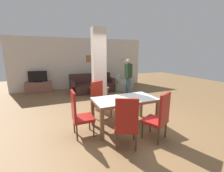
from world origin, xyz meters
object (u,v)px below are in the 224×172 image
object	(u,v)px
sofa	(92,86)
coffee_table	(99,92)
floor_lamp	(125,63)
armchair	(124,85)
dining_table	(125,104)
tv_screen	(38,77)
standing_person	(128,74)
dining_chair_far_left	(100,99)
dining_chair_near_left	(126,122)
dining_chair_head_left	(79,113)
tv_stand	(39,87)
bottle	(94,85)
dining_chair_near_right	(159,116)

from	to	relation	value
sofa	coffee_table	distance (m)	0.94
floor_lamp	armchair	bearing A→B (deg)	-119.67
dining_table	sofa	size ratio (longest dim) A/B	0.76
tv_screen	standing_person	distance (m)	4.39
dining_chair_far_left	dining_chair_near_left	world-z (taller)	same
dining_chair_head_left	tv_screen	xyz separation A→B (m)	(-1.09, 4.81, 0.22)
coffee_table	floor_lamp	world-z (taller)	floor_lamp
dining_chair_near_left	tv_stand	size ratio (longest dim) A/B	0.90
armchair	tv_stand	size ratio (longest dim) A/B	0.96
tv_screen	bottle	bearing A→B (deg)	150.48
dining_chair_near_right	armchair	size ratio (longest dim) A/B	0.93
dining_chair_near_right	dining_chair_near_left	size ratio (longest dim) A/B	1.00
dining_table	sofa	distance (m)	3.90
dining_table	sofa	xyz separation A→B (m)	(0.19, 3.88, -0.30)
dining_table	armchair	bearing A→B (deg)	62.63
dining_chair_head_left	tv_stand	world-z (taller)	dining_chair_head_left
bottle	floor_lamp	world-z (taller)	floor_lamp
dining_chair_head_left	armchair	xyz separation A→B (m)	(3.07, 3.67, -0.28)
dining_chair_head_left	floor_lamp	xyz separation A→B (m)	(3.64, 4.67, 0.79)
dining_chair_near_left	coffee_table	size ratio (longest dim) A/B	1.37
dining_table	dining_chair_near_right	xyz separation A→B (m)	(0.40, -0.84, -0.05)
floor_lamp	standing_person	bearing A→B (deg)	-113.73
standing_person	dining_chair_head_left	bearing A→B (deg)	138.55
dining_chair_far_left	armchair	xyz separation A→B (m)	(2.30, 2.83, -0.28)
dining_chair_near_left	tv_screen	bearing A→B (deg)	133.88
sofa	dining_chair_near_right	bearing A→B (deg)	92.51
dining_chair_near_left	dining_chair_far_left	bearing A→B (deg)	115.66
dining_table	dining_chair_near_right	distance (m)	0.93
dining_chair_far_left	floor_lamp	distance (m)	4.85
dining_chair_near_right	tv_screen	world-z (taller)	dining_chair_near_right
tv_stand	tv_screen	xyz separation A→B (m)	(0.00, 0.00, 0.52)
bottle	tv_stand	bearing A→B (deg)	140.72
tv_screen	armchair	bearing A→B (deg)	174.40
dining_table	floor_lamp	bearing A→B (deg)	62.13
coffee_table	standing_person	world-z (taller)	standing_person
bottle	coffee_table	bearing A→B (deg)	6.31
dining_chair_near_left	tv_screen	size ratio (longest dim) A/B	1.27
tv_stand	dining_table	bearing A→B (deg)	-64.84
tv_screen	coffee_table	bearing A→B (deg)	153.38
standing_person	dining_chair_far_left	bearing A→B (deg)	137.76
dining_chair_far_left	dining_chair_head_left	size ratio (longest dim) A/B	1.00
dining_chair_near_left	tv_screen	xyz separation A→B (m)	(-1.86, 5.64, 0.22)
dining_table	armchair	world-z (taller)	dining_table
dining_chair_near_left	dining_table	bearing A→B (deg)	90.00
dining_chair_head_left	sofa	bearing A→B (deg)	160.59
dining_chair_far_left	tv_stand	world-z (taller)	dining_chair_far_left
floor_lamp	bottle	bearing A→B (deg)	-144.31
dining_table	bottle	size ratio (longest dim) A/B	5.55
armchair	tv_stand	bearing A→B (deg)	-70.41
dining_chair_far_left	floor_lamp	bearing A→B (deg)	-152.48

